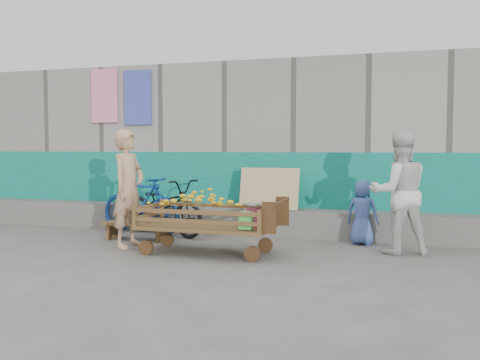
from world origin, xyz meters
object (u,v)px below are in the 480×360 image
(bicycle_dark, at_px, (164,207))
(bicycle_blue, at_px, (140,204))
(vendor_man, at_px, (128,188))
(woman, at_px, (399,192))
(child, at_px, (362,212))
(bench, at_px, (137,227))
(banana_cart, at_px, (204,212))

(bicycle_dark, height_order, bicycle_blue, bicycle_blue)
(vendor_man, distance_m, bicycle_dark, 1.23)
(woman, height_order, child, woman)
(bicycle_blue, bearing_deg, bicycle_dark, -77.53)
(bench, distance_m, bicycle_dark, 0.68)
(bicycle_blue, bearing_deg, woman, -82.89)
(bench, xyz_separation_m, bicycle_dark, (0.20, 0.58, 0.27))
(bench, bearing_deg, child, 10.66)
(bench, xyz_separation_m, child, (3.49, 0.66, 0.29))
(vendor_man, relative_size, woman, 1.02)
(vendor_man, bearing_deg, woman, -74.59)
(banana_cart, distance_m, child, 2.46)
(banana_cart, xyz_separation_m, bicycle_dark, (-1.23, 1.28, -0.10))
(banana_cart, height_order, woman, woman)
(bench, distance_m, bicycle_blue, 0.71)
(vendor_man, xyz_separation_m, bicycle_dark, (0.02, 1.16, -0.40))
(vendor_man, xyz_separation_m, bicycle_blue, (-0.43, 1.17, -0.37))
(bicycle_blue, bearing_deg, child, -75.53)
(banana_cart, bearing_deg, child, 33.39)
(bench, relative_size, vendor_man, 0.63)
(woman, relative_size, bicycle_blue, 1.02)
(child, bearing_deg, bicycle_dark, 12.82)
(bench, bearing_deg, bicycle_blue, 112.47)
(child, bearing_deg, vendor_man, 32.02)
(bicycle_dark, bearing_deg, child, -66.63)
(woman, relative_size, bicycle_dark, 0.95)
(woman, distance_m, child, 0.85)
(vendor_man, height_order, bicycle_dark, vendor_man)
(banana_cart, xyz_separation_m, bicycle_blue, (-1.68, 1.29, -0.07))
(banana_cart, height_order, vendor_man, vendor_man)
(banana_cart, bearing_deg, woman, 17.39)
(vendor_man, xyz_separation_m, woman, (3.85, 0.69, -0.01))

